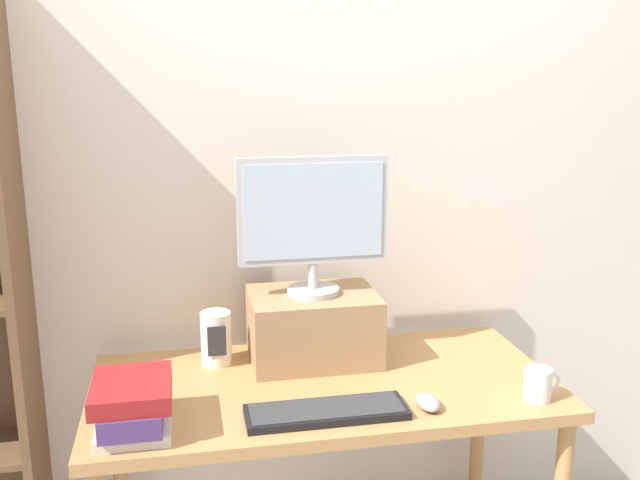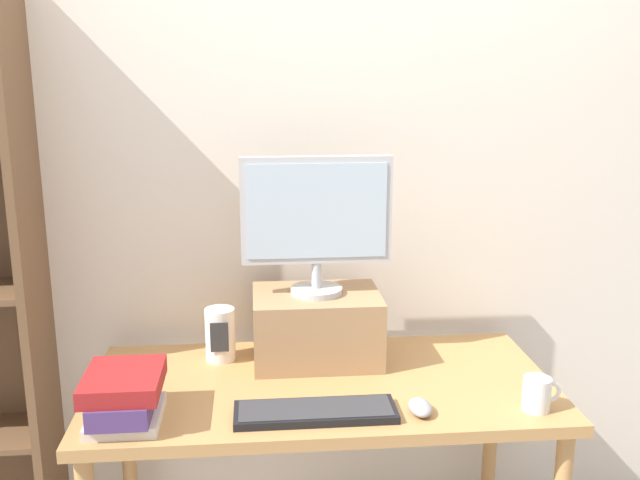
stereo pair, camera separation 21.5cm
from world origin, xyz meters
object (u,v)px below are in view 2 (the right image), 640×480
object	(u,v)px
keyboard	(315,412)
book_stack	(124,396)
riser_box	(317,326)
computer_monitor	(317,218)
computer_mouse	(420,407)
desk_speaker	(220,334)
desk	(322,407)
coffee_mug	(537,394)

from	to	relation	value
keyboard	book_stack	size ratio (longest dim) A/B	1.79
riser_box	computer_monitor	xyz separation A→B (m)	(0.00, -0.00, 0.36)
keyboard	book_stack	bearing A→B (deg)	178.08
computer_mouse	desk_speaker	xyz separation A→B (m)	(-0.57, 0.43, 0.07)
riser_box	keyboard	world-z (taller)	riser_box
riser_box	keyboard	size ratio (longest dim) A/B	0.92
desk	computer_monitor	bearing A→B (deg)	89.53
computer_monitor	computer_mouse	size ratio (longest dim) A/B	4.58
keyboard	desk_speaker	distance (m)	0.51
book_stack	riser_box	bearing A→B (deg)	34.42
riser_box	computer_mouse	xyz separation A→B (m)	(0.25, -0.41, -0.09)
desk_speaker	computer_monitor	bearing A→B (deg)	-4.35
computer_monitor	coffee_mug	size ratio (longest dim) A/B	4.36
riser_box	book_stack	distance (m)	0.68
computer_mouse	book_stack	world-z (taller)	book_stack
book_stack	desk_speaker	distance (m)	0.47
desk_speaker	keyboard	bearing A→B (deg)	-56.76
keyboard	desk_speaker	xyz separation A→B (m)	(-0.28, 0.42, 0.08)
book_stack	desk_speaker	xyz separation A→B (m)	(0.24, 0.40, 0.01)
keyboard	coffee_mug	world-z (taller)	coffee_mug
riser_box	desk	bearing A→B (deg)	-90.47
riser_box	computer_monitor	size ratio (longest dim) A/B	0.86
computer_monitor	computer_mouse	distance (m)	0.66
keyboard	computer_mouse	size ratio (longest dim) A/B	4.31
computer_monitor	riser_box	bearing A→B (deg)	90.00
desk_speaker	riser_box	bearing A→B (deg)	-4.08
riser_box	coffee_mug	size ratio (longest dim) A/B	3.75
coffee_mug	desk	bearing A→B (deg)	157.57
computer_monitor	book_stack	xyz separation A→B (m)	(-0.56, -0.38, -0.40)
keyboard	coffee_mug	size ratio (longest dim) A/B	4.10
book_stack	desk_speaker	size ratio (longest dim) A/B	1.44
riser_box	keyboard	xyz separation A→B (m)	(-0.04, -0.40, -0.10)
desk_speaker	book_stack	bearing A→B (deg)	-120.77
keyboard	computer_mouse	world-z (taller)	computer_mouse
computer_monitor	keyboard	world-z (taller)	computer_monitor
computer_mouse	book_stack	distance (m)	0.81
desk	coffee_mug	bearing A→B (deg)	-22.43
desk	keyboard	bearing A→B (deg)	-99.96
book_stack	computer_monitor	bearing A→B (deg)	34.32
keyboard	desk_speaker	world-z (taller)	desk_speaker
coffee_mug	desk_speaker	xyz separation A→B (m)	(-0.90, 0.44, 0.04)
book_stack	desk_speaker	bearing A→B (deg)	59.23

